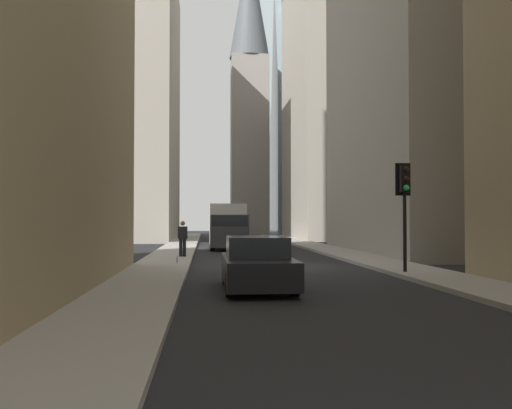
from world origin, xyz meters
The scene contains 12 objects.
ground_plane centered at (0.00, 0.00, 0.00)m, with size 135.00×135.00×0.00m, color black.
sidewalk_right centered at (0.00, 4.50, 0.07)m, with size 90.00×2.20×0.14m, color gray.
sidewalk_left centered at (0.00, -4.50, 0.07)m, with size 90.00×2.20×0.14m, color gray.
building_left_far centered at (30.96, -10.59, 14.62)m, with size 15.75×10.50×29.21m.
building_right_far centered at (29.37, 10.60, 12.34)m, with size 17.09×10.00×24.68m.
glass_tower_distant centered at (52.80, -12.60, 30.03)m, with size 21.44×14.00×60.07m, color #9EB7C1.
church_spire centered at (42.07, -2.25, 18.03)m, with size 4.68×4.68×34.45m.
delivery_truck centered at (13.11, 1.40, 1.46)m, with size 6.46×2.25×2.84m.
sedan_black centered at (-7.20, 1.40, 0.66)m, with size 4.30×1.78×1.42m.
traffic_light_foreground centered at (-4.06, -3.84, 2.81)m, with size 0.43×0.52×3.64m.
pedestrian centered at (4.25, 3.86, 1.04)m, with size 0.26×0.44×1.66m.
discarded_bottle centered at (0.38, 3.92, 0.25)m, with size 0.07×0.07×0.27m.
Camera 1 is at (-22.04, 2.77, 1.89)m, focal length 38.96 mm.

